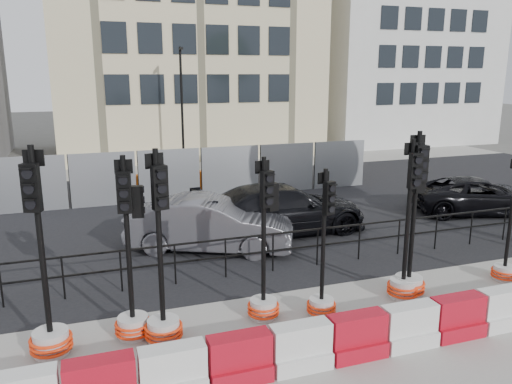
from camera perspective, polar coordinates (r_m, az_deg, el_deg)
name	(u,v)px	position (r m, az deg, el deg)	size (l,w,h in m)	color
ground	(292,291)	(11.43, 4.13, -11.27)	(120.00, 120.00, 0.00)	#51514C
sidewalk_near	(362,362)	(9.08, 11.98, -18.51)	(40.00, 6.00, 0.02)	gray
road	(214,211)	(17.69, -4.81, -2.21)	(40.00, 14.00, 0.03)	black
sidewalk_far	(171,167)	(26.29, -9.71, 2.81)	(40.00, 4.00, 0.02)	gray
building_cream	(181,1)	(32.38, -8.54, 20.80)	(15.00, 10.06, 18.00)	beige
building_white	(394,26)	(38.09, 15.48, 17.83)	(12.00, 9.06, 16.00)	silver
kerb_railing	(273,245)	(12.20, 1.96, -6.13)	(18.00, 0.04, 1.00)	black
heras_fencing	(185,178)	(20.00, -8.15, 1.59)	(14.33, 1.72, 2.00)	#989BA0
lamp_post_far	(182,106)	(24.99, -8.45, 9.74)	(0.12, 0.56, 6.00)	black
barrier_row	(357,338)	(9.05, 11.42, -16.00)	(13.60, 0.50, 0.80)	red
traffic_signal_a	(48,315)	(9.45, -22.69, -12.81)	(0.72, 0.72, 3.68)	silver
traffic_signal_b	(132,297)	(9.53, -14.00, -11.53)	(0.67, 0.67, 3.41)	silver
traffic_signal_c	(163,304)	(9.31, -10.61, -12.52)	(0.70, 0.70, 3.55)	silver
traffic_signal_d	(264,282)	(9.96, 0.95, -10.21)	(0.64, 0.64, 3.26)	silver
traffic_signal_e	(322,287)	(10.20, 7.59, -10.70)	(0.59, 0.59, 3.02)	silver
traffic_signal_f	(406,262)	(11.25, 16.73, -7.67)	(0.68, 0.68, 3.48)	silver
traffic_signal_g	(410,263)	(11.43, 17.22, -7.81)	(0.71, 0.71, 3.62)	silver
traffic_signal_h	(507,256)	(13.12, 26.73, -6.53)	(0.59, 0.59, 2.98)	silver
car_b	(210,224)	(13.74, -5.25, -3.68)	(4.75, 3.32, 1.48)	#4F4F54
car_c	(282,209)	(15.10, 2.99, -1.98)	(5.34, 2.33, 1.53)	black
car_d	(478,196)	(18.94, 24.04, -0.39)	(4.94, 3.37, 1.26)	black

